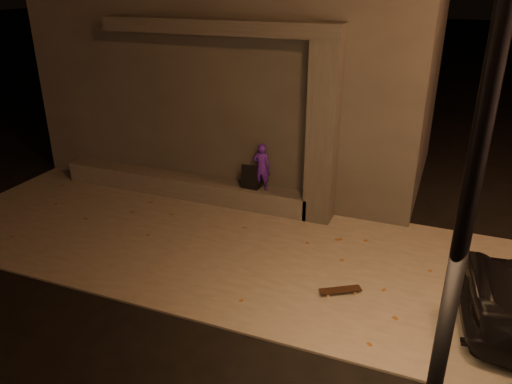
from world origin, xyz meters
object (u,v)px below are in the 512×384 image
at_px(skateboarder, 262,167).
at_px(backpack, 251,179).
at_px(column, 323,135).
at_px(skateboard, 340,290).
at_px(street_lamp_0, 486,111).

distance_m(skateboarder, backpack, 0.40).
xyz_separation_m(column, skateboard, (1.04, -2.50, -1.74)).
bearing_deg(skateboard, street_lamp_0, -95.69).
height_order(column, skateboard, column).
height_order(column, street_lamp_0, street_lamp_0).
distance_m(backpack, street_lamp_0, 7.44).
distance_m(skateboarder, skateboard, 3.52).
xyz_separation_m(skateboarder, backpack, (-0.24, 0.00, -0.32)).
bearing_deg(skateboarder, backpack, -6.77).
bearing_deg(skateboarder, column, 173.23).
bearing_deg(backpack, column, 2.38).
distance_m(column, skateboard, 3.22).
xyz_separation_m(column, street_lamp_0, (2.48, -5.42, 1.99)).
xyz_separation_m(backpack, skateboard, (2.56, -2.50, -0.57)).
distance_m(skateboard, street_lamp_0, 4.95).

